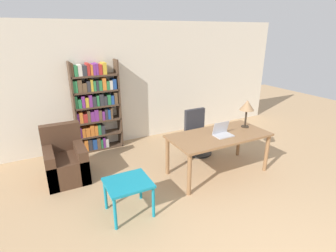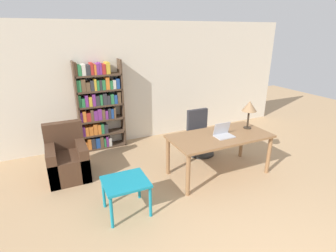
# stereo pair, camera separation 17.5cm
# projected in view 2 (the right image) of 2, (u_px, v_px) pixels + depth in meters

# --- Properties ---
(wall_back) EXTENTS (8.00, 0.06, 2.70)m
(wall_back) POSITION_uv_depth(u_px,v_px,m) (139.00, 83.00, 6.04)
(wall_back) COLOR beige
(wall_back) RESTS_ON ground_plane
(desk) EXTENTS (1.80, 0.87, 0.75)m
(desk) POSITION_uv_depth(u_px,v_px,m) (220.00, 140.00, 4.64)
(desk) COLOR olive
(desk) RESTS_ON ground_plane
(laptop) EXTENTS (0.32, 0.23, 0.24)m
(laptop) POSITION_uv_depth(u_px,v_px,m) (223.00, 133.00, 4.56)
(laptop) COLOR #B2B2B7
(laptop) RESTS_ON desk
(table_lamp) EXTENTS (0.27, 0.27, 0.53)m
(table_lamp) POSITION_uv_depth(u_px,v_px,m) (249.00, 107.00, 4.81)
(table_lamp) COLOR #2D2319
(table_lamp) RESTS_ON desk
(office_chair) EXTENTS (0.55, 0.55, 0.94)m
(office_chair) POSITION_uv_depth(u_px,v_px,m) (200.00, 135.00, 5.54)
(office_chair) COLOR black
(office_chair) RESTS_ON ground_plane
(side_table_blue) EXTENTS (0.62, 0.56, 0.51)m
(side_table_blue) POSITION_uv_depth(u_px,v_px,m) (126.00, 186.00, 3.69)
(side_table_blue) COLOR teal
(side_table_blue) RESTS_ON ground_plane
(armchair) EXTENTS (0.67, 0.78, 0.94)m
(armchair) POSITION_uv_depth(u_px,v_px,m) (68.00, 160.00, 4.68)
(armchair) COLOR #472D1E
(armchair) RESTS_ON ground_plane
(bookshelf) EXTENTS (0.97, 0.28, 1.93)m
(bookshelf) POSITION_uv_depth(u_px,v_px,m) (98.00, 106.00, 5.61)
(bookshelf) COLOR #4C3828
(bookshelf) RESTS_ON ground_plane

